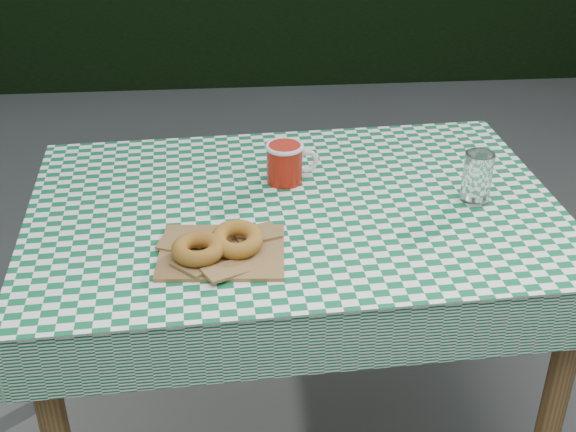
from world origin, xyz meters
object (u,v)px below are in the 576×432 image
object	(u,v)px
drinking_glass	(477,178)
paper_bag	(222,251)
coffee_mug	(285,163)
table	(294,330)

from	to	relation	value
drinking_glass	paper_bag	bearing A→B (deg)	-163.09
paper_bag	coffee_mug	size ratio (longest dim) A/B	1.49
coffee_mug	drinking_glass	world-z (taller)	drinking_glass
paper_bag	coffee_mug	distance (m)	0.36
table	coffee_mug	bearing A→B (deg)	93.86
paper_bag	drinking_glass	xyz separation A→B (m)	(0.61, 0.18, 0.06)
table	drinking_glass	bearing A→B (deg)	-5.15
paper_bag	coffee_mug	bearing A→B (deg)	63.61
table	coffee_mug	distance (m)	0.45
table	paper_bag	xyz separation A→B (m)	(-0.17, -0.20, 0.39)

